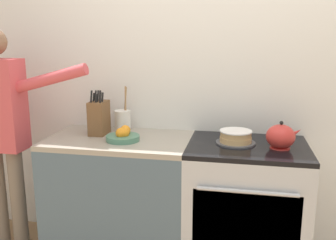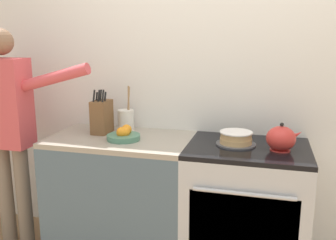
# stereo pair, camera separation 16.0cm
# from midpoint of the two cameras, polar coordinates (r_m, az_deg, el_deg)

# --- Properties ---
(wall_back) EXTENTS (8.00, 0.04, 2.60)m
(wall_back) POSITION_cam_midpoint_polar(r_m,az_deg,el_deg) (2.74, 5.59, 6.56)
(wall_back) COLOR silver
(wall_back) RESTS_ON ground_plane
(counter_cabinet) EXTENTS (0.99, 0.62, 0.90)m
(counter_cabinet) POSITION_cam_midpoint_polar(r_m,az_deg,el_deg) (2.79, -8.87, -11.60)
(counter_cabinet) COLOR #4C6070
(counter_cabinet) RESTS_ON ground_plane
(stove_range) EXTENTS (0.78, 0.65, 0.90)m
(stove_range) POSITION_cam_midpoint_polar(r_m,az_deg,el_deg) (2.64, 9.91, -13.13)
(stove_range) COLOR #B7BABF
(stove_range) RESTS_ON ground_plane
(layer_cake) EXTENTS (0.26, 0.26, 0.09)m
(layer_cake) POSITION_cam_midpoint_polar(r_m,az_deg,el_deg) (2.49, 8.48, -2.65)
(layer_cake) COLOR #4C4C51
(layer_cake) RESTS_ON stove_range
(tea_kettle) EXTENTS (0.22, 0.18, 0.18)m
(tea_kettle) POSITION_cam_midpoint_polar(r_m,az_deg,el_deg) (2.43, 15.04, -2.48)
(tea_kettle) COLOR red
(tea_kettle) RESTS_ON stove_range
(knife_block) EXTENTS (0.11, 0.17, 0.32)m
(knife_block) POSITION_cam_midpoint_polar(r_m,az_deg,el_deg) (2.74, -12.13, 0.38)
(knife_block) COLOR brown
(knife_block) RESTS_ON counter_cabinet
(utensil_crock) EXTENTS (0.12, 0.12, 0.34)m
(utensil_crock) POSITION_cam_midpoint_polar(r_m,az_deg,el_deg) (2.82, -8.51, -0.03)
(utensil_crock) COLOR silver
(utensil_crock) RESTS_ON counter_cabinet
(fruit_bowl) EXTENTS (0.23, 0.23, 0.09)m
(fruit_bowl) POSITION_cam_midpoint_polar(r_m,az_deg,el_deg) (2.57, -8.64, -2.40)
(fruit_bowl) COLOR #4C7F66
(fruit_bowl) RESTS_ON counter_cabinet
(person_baker) EXTENTS (0.93, 0.20, 1.64)m
(person_baker) POSITION_cam_midpoint_polar(r_m,az_deg,el_deg) (2.96, -25.40, -0.40)
(person_baker) COLOR #7A6B5B
(person_baker) RESTS_ON ground_plane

